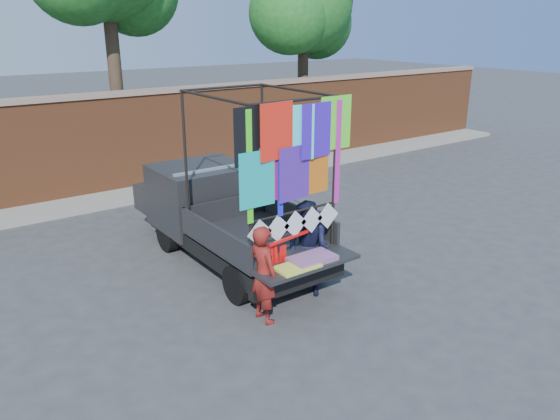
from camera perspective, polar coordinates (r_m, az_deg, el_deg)
ground at (r=9.09m, az=-3.20°, el=-9.00°), size 90.00×90.00×0.00m
brick_wall at (r=14.73m, az=-18.32°, el=6.55°), size 30.00×0.45×2.61m
curb at (r=14.39m, az=-16.92°, el=1.19°), size 30.00×1.20×0.12m
tree_right at (r=19.02m, az=2.71°, el=20.47°), size 4.20×3.30×6.62m
pickup_truck at (r=10.55m, az=-6.80°, el=-0.18°), size 2.04×5.13×3.23m
woman at (r=8.08m, az=-1.74°, el=-6.72°), size 0.38×0.56×1.51m
man at (r=8.86m, az=2.95°, el=-4.06°), size 0.80×0.91×1.58m
streamer_bundle at (r=8.33m, az=0.20°, el=-4.40°), size 0.92×0.19×0.64m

